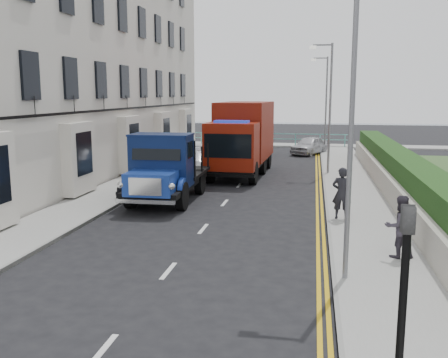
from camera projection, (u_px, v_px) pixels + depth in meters
ground at (188, 247)px, 14.41m from camera, size 120.00×120.00×0.00m
pavement_west at (130, 184)px, 24.04m from camera, size 2.40×38.00×0.12m
pavement_east at (353, 192)px, 22.21m from camera, size 2.60×38.00×0.12m
promenade at (272, 145)px, 42.53m from camera, size 30.00×2.50×0.12m
sea_plane at (290, 124)px, 72.61m from camera, size 120.00×120.00×0.00m
terrace_west at (78, 42)px, 27.46m from camera, size 6.31×30.20×14.25m
garden_east at (399, 174)px, 21.73m from camera, size 1.45×28.00×1.75m
seafront_railing at (271, 140)px, 41.67m from camera, size 13.00×0.08×1.11m
lamp_near at (346, 111)px, 11.07m from camera, size 1.23×0.18×7.00m
lamp_mid at (328, 101)px, 26.59m from camera, size 1.23×0.18×7.00m
lamp_far at (325, 99)px, 36.29m from camera, size 1.23×0.18×7.00m
traffic_signal at (404, 288)px, 5.98m from camera, size 0.16×0.20×3.10m
bedford_lorry at (163, 172)px, 19.84m from camera, size 2.46×5.95×2.78m
red_lorry at (243, 136)px, 27.11m from camera, size 2.79×7.56×3.92m
parked_car_front at (147, 181)px, 21.73m from camera, size 1.85×3.82×1.26m
parked_car_mid at (178, 164)px, 26.57m from camera, size 1.59×4.18×1.36m
parked_car_rear at (192, 163)px, 26.42m from camera, size 2.54×5.25×1.47m
seafront_car_left at (246, 142)px, 37.44m from camera, size 4.40×6.45×1.64m
seafront_car_right at (309, 145)px, 36.32m from camera, size 3.02×4.14×1.31m
pedestrian_east_near at (342, 193)px, 17.04m from camera, size 0.72×0.54×1.80m
pedestrian_east_far at (400, 226)px, 13.04m from camera, size 0.96×0.84×1.66m
pedestrian_west_near at (130, 157)px, 26.15m from camera, size 1.24×0.83×1.96m
pedestrian_west_far at (147, 158)px, 25.70m from camera, size 1.13×0.98×1.96m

